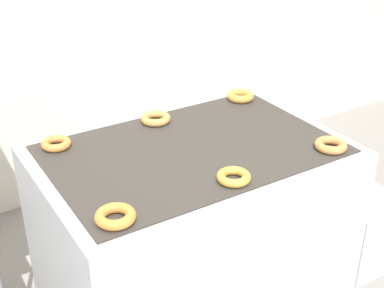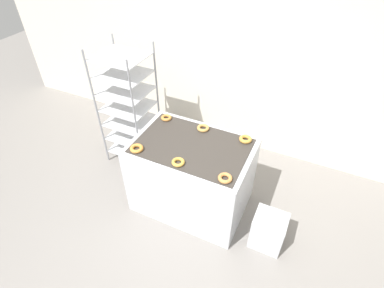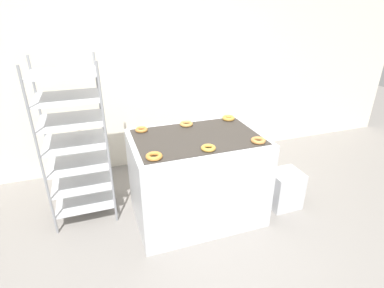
% 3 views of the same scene
% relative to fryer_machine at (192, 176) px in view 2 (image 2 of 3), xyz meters
% --- Properties ---
extents(ground_plane, '(14.00, 14.00, 0.00)m').
position_rel_fryer_machine_xyz_m(ground_plane, '(-0.00, -0.70, -0.47)').
color(ground_plane, gray).
extents(wall_back, '(8.00, 0.05, 2.80)m').
position_rel_fryer_machine_xyz_m(wall_back, '(-0.00, 1.43, 0.93)').
color(wall_back, silver).
rests_on(wall_back, ground_plane).
extents(fryer_machine, '(1.31, 0.90, 0.94)m').
position_rel_fryer_machine_xyz_m(fryer_machine, '(0.00, 0.00, 0.00)').
color(fryer_machine, silver).
rests_on(fryer_machine, ground_plane).
extents(baking_rack_cart, '(0.62, 0.57, 1.69)m').
position_rel_fryer_machine_xyz_m(baking_rack_cart, '(-1.15, 0.45, 0.39)').
color(baking_rack_cart, gray).
rests_on(baking_rack_cart, ground_plane).
extents(glaze_bin, '(0.34, 0.31, 0.43)m').
position_rel_fryer_machine_xyz_m(glaze_bin, '(1.00, -0.17, -0.25)').
color(glaze_bin, silver).
rests_on(glaze_bin, ground_plane).
extents(donut_near_left, '(0.14, 0.14, 0.04)m').
position_rel_fryer_machine_xyz_m(donut_near_left, '(-0.50, -0.32, 0.49)').
color(donut_near_left, '#D08638').
rests_on(donut_near_left, fryer_machine).
extents(donut_near_center, '(0.13, 0.13, 0.04)m').
position_rel_fryer_machine_xyz_m(donut_near_center, '(-0.01, -0.31, 0.49)').
color(donut_near_center, gold).
rests_on(donut_near_center, fryer_machine).
extents(donut_near_right, '(0.14, 0.14, 0.04)m').
position_rel_fryer_machine_xyz_m(donut_near_right, '(0.50, -0.32, 0.49)').
color(donut_near_right, '#CA8544').
rests_on(donut_near_right, fryer_machine).
extents(donut_far_left, '(0.13, 0.13, 0.04)m').
position_rel_fryer_machine_xyz_m(donut_far_left, '(-0.49, 0.31, 0.49)').
color(donut_far_left, '#C8823A').
rests_on(donut_far_left, fryer_machine).
extents(donut_far_center, '(0.14, 0.14, 0.04)m').
position_rel_fryer_machine_xyz_m(donut_far_center, '(-0.01, 0.32, 0.49)').
color(donut_far_center, tan).
rests_on(donut_far_center, fryer_machine).
extents(donut_far_right, '(0.14, 0.14, 0.04)m').
position_rel_fryer_machine_xyz_m(donut_far_right, '(0.50, 0.33, 0.49)').
color(donut_far_right, gold).
rests_on(donut_far_right, fryer_machine).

